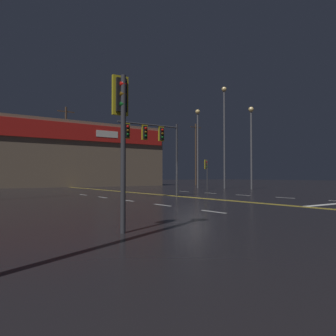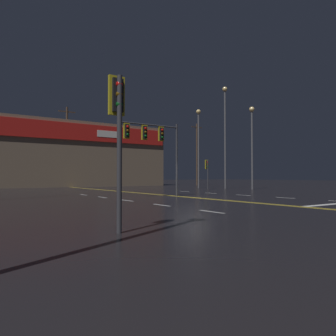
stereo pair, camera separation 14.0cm
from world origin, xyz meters
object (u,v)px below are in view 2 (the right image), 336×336
(traffic_signal_corner_southwest, at_px, (118,117))
(traffic_signal_corner_northeast, at_px, (207,168))
(streetlight_far_right, at_px, (225,125))
(streetlight_near_right, at_px, (199,138))
(streetlight_far_left, at_px, (252,136))
(traffic_signal_median, at_px, (152,138))

(traffic_signal_corner_southwest, bearing_deg, traffic_signal_corner_northeast, 44.33)
(traffic_signal_corner_northeast, bearing_deg, streetlight_far_right, 9.27)
(traffic_signal_corner_northeast, xyz_separation_m, streetlight_near_right, (2.01, 3.87, 3.73))
(streetlight_far_left, relative_size, streetlight_far_right, 0.77)
(streetlight_far_left, height_order, streetlight_far_right, streetlight_far_right)
(traffic_signal_corner_northeast, relative_size, streetlight_far_left, 0.35)
(traffic_signal_median, relative_size, traffic_signal_corner_northeast, 1.60)
(traffic_signal_corner_southwest, distance_m, streetlight_far_right, 30.44)
(streetlight_near_right, bearing_deg, traffic_signal_median, -139.41)
(traffic_signal_median, relative_size, streetlight_far_right, 0.44)
(streetlight_far_left, bearing_deg, traffic_signal_median, -161.47)
(streetlight_near_right, height_order, streetlight_far_right, streetlight_far_right)
(streetlight_near_right, xyz_separation_m, streetlight_far_left, (2.12, -6.46, -0.31))
(traffic_signal_median, height_order, streetlight_far_left, streetlight_far_left)
(traffic_signal_median, xyz_separation_m, streetlight_near_right, (13.75, 11.78, 2.08))
(streetlight_far_left, bearing_deg, traffic_signal_corner_northeast, 147.88)
(traffic_signal_median, xyz_separation_m, traffic_signal_corner_northeast, (11.74, 7.91, -1.65))
(traffic_signal_median, height_order, traffic_signal_corner_southwest, traffic_signal_median)
(traffic_signal_median, distance_m, streetlight_far_right, 17.43)
(traffic_signal_corner_northeast, height_order, streetlight_far_left, streetlight_far_left)
(streetlight_far_left, distance_m, streetlight_far_right, 3.58)
(traffic_signal_median, relative_size, traffic_signal_corner_southwest, 1.30)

